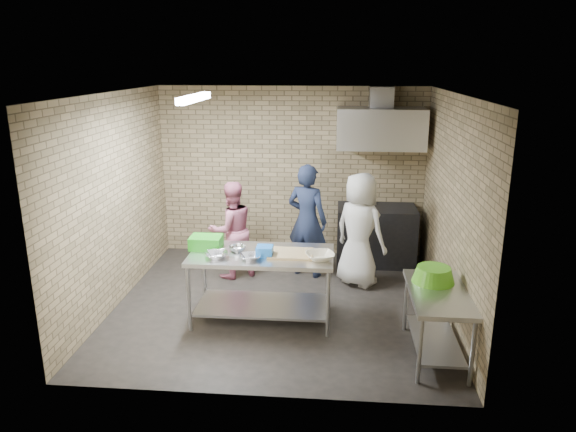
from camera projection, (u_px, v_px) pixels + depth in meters
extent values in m
plane|color=black|center=(279.00, 304.00, 7.01)|extent=(4.20, 4.20, 0.00)
plane|color=black|center=(278.00, 93.00, 6.26)|extent=(4.20, 4.20, 0.00)
cube|color=tan|center=(292.00, 173.00, 8.55)|extent=(4.20, 0.06, 2.70)
cube|color=tan|center=(255.00, 263.00, 4.72)|extent=(4.20, 0.06, 2.70)
cube|color=tan|center=(115.00, 201.00, 6.81)|extent=(0.06, 4.00, 2.70)
cube|color=tan|center=(452.00, 209.00, 6.46)|extent=(0.06, 4.00, 2.70)
cube|color=silver|center=(262.00, 286.00, 6.52)|extent=(1.71, 0.86, 0.86)
cube|color=silver|center=(436.00, 324.00, 5.71)|extent=(0.60, 1.20, 0.75)
cube|color=black|center=(376.00, 235.00, 8.35)|extent=(1.20, 0.70, 0.90)
cube|color=silver|center=(381.00, 128.00, 7.94)|extent=(1.30, 0.60, 0.60)
cube|color=#A5A8AD|center=(381.00, 97.00, 7.96)|extent=(0.35, 0.30, 0.30)
cube|color=#3F2B19|center=(399.00, 139.00, 8.15)|extent=(0.80, 0.20, 0.04)
cube|color=white|center=(194.00, 98.00, 6.36)|extent=(0.10, 1.25, 0.08)
cube|color=green|center=(206.00, 242.00, 6.55)|extent=(0.38, 0.29, 0.15)
cube|color=blue|center=(265.00, 251.00, 6.28)|extent=(0.19, 0.19, 0.12)
cube|color=tan|center=(291.00, 254.00, 6.34)|extent=(0.52, 0.40, 0.03)
imported|color=silver|center=(217.00, 255.00, 6.24)|extent=(0.33, 0.33, 0.07)
imported|color=silver|center=(237.00, 249.00, 6.46)|extent=(0.25, 0.25, 0.06)
imported|color=silver|center=(250.00, 257.00, 6.19)|extent=(0.30, 0.30, 0.06)
imported|color=beige|center=(320.00, 256.00, 6.18)|extent=(0.40, 0.40, 0.08)
cylinder|color=#B22619|center=(383.00, 132.00, 8.14)|extent=(0.07, 0.07, 0.18)
imported|color=#141832|center=(307.00, 221.00, 7.78)|extent=(0.71, 0.60, 1.67)
imported|color=#C36784|center=(232.00, 230.00, 7.75)|extent=(0.87, 0.83, 1.43)
imported|color=white|center=(360.00, 230.00, 7.45)|extent=(0.94, 0.88, 1.61)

